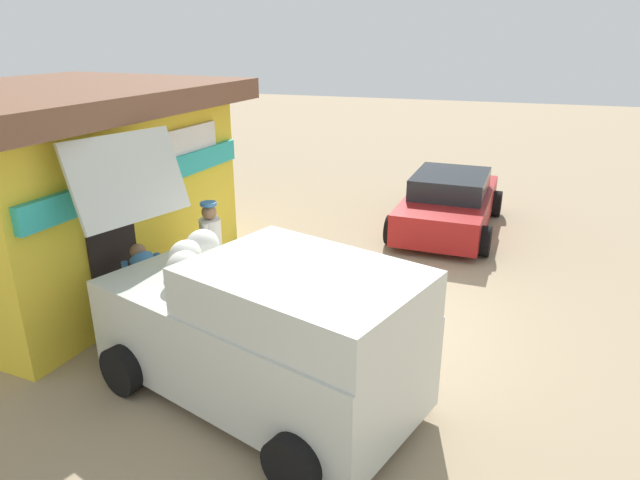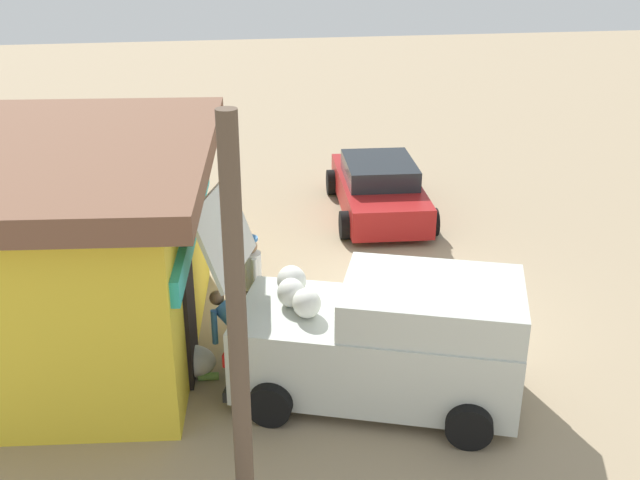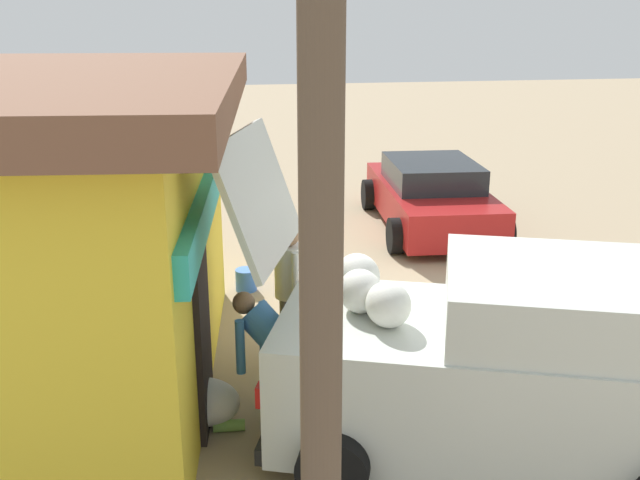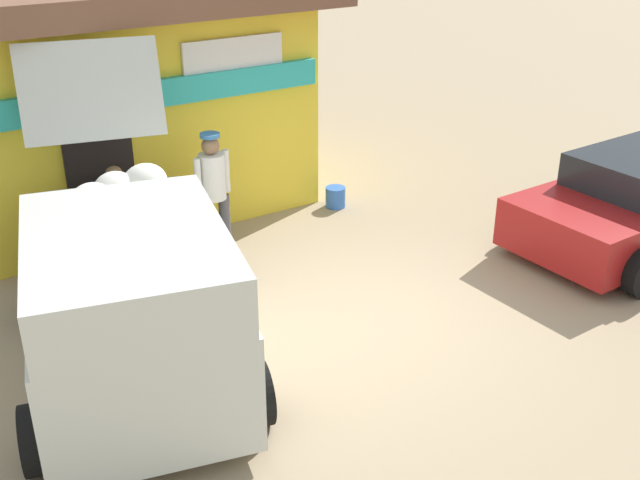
{
  "view_description": "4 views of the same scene",
  "coord_description": "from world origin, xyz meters",
  "px_view_note": "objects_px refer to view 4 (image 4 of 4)",
  "views": [
    {
      "loc": [
        -8.09,
        -1.78,
        4.22
      ],
      "look_at": [
        0.1,
        0.87,
        1.0
      ],
      "focal_mm": 31.39,
      "sensor_mm": 36.0,
      "label": 1
    },
    {
      "loc": [
        -11.88,
        2.91,
        6.59
      ],
      "look_at": [
        0.6,
        1.08,
        1.03
      ],
      "focal_mm": 42.69,
      "sensor_mm": 36.0,
      "label": 2
    },
    {
      "loc": [
        -8.33,
        3.25,
        4.04
      ],
      "look_at": [
        0.44,
        1.88,
        1.12
      ],
      "focal_mm": 40.44,
      "sensor_mm": 36.0,
      "label": 3
    },
    {
      "loc": [
        -5.37,
        -5.79,
        4.64
      ],
      "look_at": [
        -0.24,
        0.78,
        0.71
      ],
      "focal_mm": 42.85,
      "sensor_mm": 36.0,
      "label": 4
    }
  ],
  "objects_px": {
    "storefront_bar": "(114,89)",
    "paint_bucket": "(335,197)",
    "delivery_van": "(127,291)",
    "customer_bending": "(115,215)",
    "unloaded_banana_pile": "(109,239)",
    "vendor_standing": "(213,188)"
  },
  "relations": [
    {
      "from": "customer_bending",
      "to": "vendor_standing",
      "type": "bearing_deg",
      "value": -13.45
    },
    {
      "from": "storefront_bar",
      "to": "unloaded_banana_pile",
      "type": "height_order",
      "value": "storefront_bar"
    },
    {
      "from": "storefront_bar",
      "to": "paint_bucket",
      "type": "distance_m",
      "value": 3.77
    },
    {
      "from": "delivery_van",
      "to": "paint_bucket",
      "type": "distance_m",
      "value": 4.98
    },
    {
      "from": "paint_bucket",
      "to": "delivery_van",
      "type": "bearing_deg",
      "value": -154.1
    },
    {
      "from": "unloaded_banana_pile",
      "to": "paint_bucket",
      "type": "distance_m",
      "value": 3.54
    },
    {
      "from": "storefront_bar",
      "to": "customer_bending",
      "type": "height_order",
      "value": "storefront_bar"
    },
    {
      "from": "vendor_standing",
      "to": "customer_bending",
      "type": "bearing_deg",
      "value": 166.55
    },
    {
      "from": "storefront_bar",
      "to": "paint_bucket",
      "type": "relative_size",
      "value": 19.21
    },
    {
      "from": "delivery_van",
      "to": "customer_bending",
      "type": "bearing_deg",
      "value": 69.23
    },
    {
      "from": "storefront_bar",
      "to": "unloaded_banana_pile",
      "type": "relative_size",
      "value": 7.32
    },
    {
      "from": "storefront_bar",
      "to": "delivery_van",
      "type": "relative_size",
      "value": 1.32
    },
    {
      "from": "delivery_van",
      "to": "paint_bucket",
      "type": "bearing_deg",
      "value": 25.9
    },
    {
      "from": "delivery_van",
      "to": "unloaded_banana_pile",
      "type": "relative_size",
      "value": 5.56
    },
    {
      "from": "vendor_standing",
      "to": "customer_bending",
      "type": "xyz_separation_m",
      "value": [
        -1.26,
        0.3,
        -0.16
      ]
    },
    {
      "from": "storefront_bar",
      "to": "paint_bucket",
      "type": "bearing_deg",
      "value": -44.91
    },
    {
      "from": "delivery_van",
      "to": "storefront_bar",
      "type": "bearing_deg",
      "value": 66.24
    },
    {
      "from": "customer_bending",
      "to": "unloaded_banana_pile",
      "type": "xyz_separation_m",
      "value": [
        0.15,
        0.69,
        -0.63
      ]
    },
    {
      "from": "unloaded_banana_pile",
      "to": "paint_bucket",
      "type": "bearing_deg",
      "value": -9.87
    },
    {
      "from": "storefront_bar",
      "to": "customer_bending",
      "type": "relative_size",
      "value": 4.47
    },
    {
      "from": "unloaded_banana_pile",
      "to": "storefront_bar",
      "type": "bearing_deg",
      "value": 59.23
    },
    {
      "from": "storefront_bar",
      "to": "paint_bucket",
      "type": "height_order",
      "value": "storefront_bar"
    }
  ]
}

